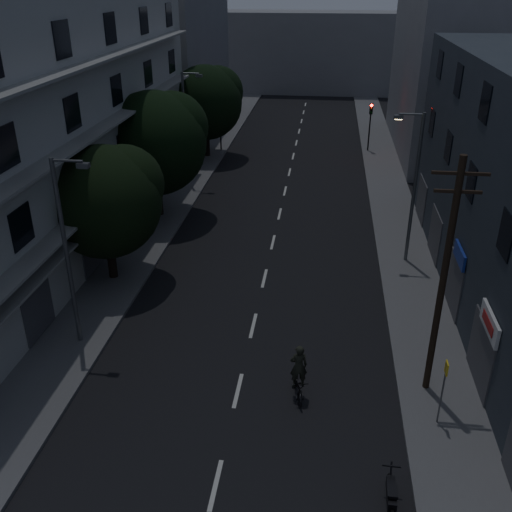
% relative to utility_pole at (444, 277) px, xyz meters
% --- Properties ---
extents(ground, '(160.00, 160.00, 0.00)m').
position_rel_utility_pole_xyz_m(ground, '(-7.05, 17.56, -4.87)').
color(ground, black).
rests_on(ground, ground).
extents(sidewalk_left, '(3.00, 90.00, 0.15)m').
position_rel_utility_pole_xyz_m(sidewalk_left, '(-14.55, 17.56, -4.79)').
color(sidewalk_left, '#565659').
rests_on(sidewalk_left, ground).
extents(sidewalk_right, '(3.00, 90.00, 0.15)m').
position_rel_utility_pole_xyz_m(sidewalk_right, '(0.45, 17.56, -4.79)').
color(sidewalk_right, '#565659').
rests_on(sidewalk_right, ground).
extents(lane_markings, '(0.15, 60.50, 0.01)m').
position_rel_utility_pole_xyz_m(lane_markings, '(-7.05, 23.81, -4.86)').
color(lane_markings, beige).
rests_on(lane_markings, ground).
extents(building_left, '(7.00, 36.00, 14.00)m').
position_rel_utility_pole_xyz_m(building_left, '(-19.03, 10.56, 2.13)').
color(building_left, '#B1B1AC').
rests_on(building_left, ground).
extents(building_far_left, '(6.00, 20.00, 16.00)m').
position_rel_utility_pole_xyz_m(building_far_left, '(-19.05, 40.56, 3.13)').
color(building_far_left, slate).
rests_on(building_far_left, ground).
extents(building_far_right, '(6.00, 20.00, 13.00)m').
position_rel_utility_pole_xyz_m(building_far_right, '(4.95, 34.56, 1.63)').
color(building_far_right, slate).
rests_on(building_far_right, ground).
extents(building_far_end, '(24.00, 8.00, 10.00)m').
position_rel_utility_pole_xyz_m(building_far_end, '(-7.05, 62.56, 0.13)').
color(building_far_end, slate).
rests_on(building_far_end, ground).
extents(tree_near, '(5.58, 5.58, 6.88)m').
position_rel_utility_pole_xyz_m(tree_near, '(-14.74, 7.10, -0.42)').
color(tree_near, black).
rests_on(tree_near, sidewalk_left).
extents(tree_mid, '(6.41, 6.41, 7.89)m').
position_rel_utility_pole_xyz_m(tree_mid, '(-14.69, 15.76, 0.21)').
color(tree_mid, black).
rests_on(tree_mid, sidewalk_left).
extents(tree_far, '(6.10, 6.10, 7.54)m').
position_rel_utility_pole_xyz_m(tree_far, '(-14.34, 29.44, 0.01)').
color(tree_far, black).
rests_on(tree_far, sidewalk_left).
extents(traffic_signal_far_right, '(0.28, 0.37, 4.10)m').
position_rel_utility_pole_xyz_m(traffic_signal_far_right, '(-0.56, 32.72, -1.77)').
color(traffic_signal_far_right, black).
rests_on(traffic_signal_far_right, sidewalk_right).
extents(traffic_signal_far_left, '(0.28, 0.37, 4.10)m').
position_rel_utility_pole_xyz_m(traffic_signal_far_left, '(-13.54, 31.15, -1.77)').
color(traffic_signal_far_left, black).
rests_on(traffic_signal_far_left, sidewalk_left).
extents(street_lamp_left_near, '(1.51, 0.25, 8.00)m').
position_rel_utility_pole_xyz_m(street_lamp_left_near, '(-14.10, 1.34, -0.27)').
color(street_lamp_left_near, '#585B5F').
rests_on(street_lamp_left_near, sidewalk_left).
extents(street_lamp_right, '(1.51, 0.25, 8.00)m').
position_rel_utility_pole_xyz_m(street_lamp_right, '(0.29, 10.90, -0.27)').
color(street_lamp_right, '#565A5E').
rests_on(street_lamp_right, sidewalk_right).
extents(street_lamp_left_far, '(1.51, 0.25, 8.00)m').
position_rel_utility_pole_xyz_m(street_lamp_left_far, '(-14.36, 22.31, -0.27)').
color(street_lamp_left_far, '#5B6063').
rests_on(street_lamp_left_far, sidewalk_left).
extents(utility_pole, '(1.80, 0.24, 9.00)m').
position_rel_utility_pole_xyz_m(utility_pole, '(0.00, 0.00, 0.00)').
color(utility_pole, black).
rests_on(utility_pole, sidewalk_right).
extents(bus_stop_sign, '(0.06, 0.35, 2.52)m').
position_rel_utility_pole_xyz_m(bus_stop_sign, '(0.12, -1.90, -2.98)').
color(bus_stop_sign, '#595B60').
rests_on(bus_stop_sign, sidewalk_right).
extents(motorcycle, '(0.55, 1.90, 1.22)m').
position_rel_utility_pole_xyz_m(motorcycle, '(-1.81, -5.67, -4.39)').
color(motorcycle, black).
rests_on(motorcycle, ground).
extents(cyclist, '(0.99, 1.86, 2.25)m').
position_rel_utility_pole_xyz_m(cyclist, '(-4.80, -0.95, -4.11)').
color(cyclist, black).
rests_on(cyclist, ground).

